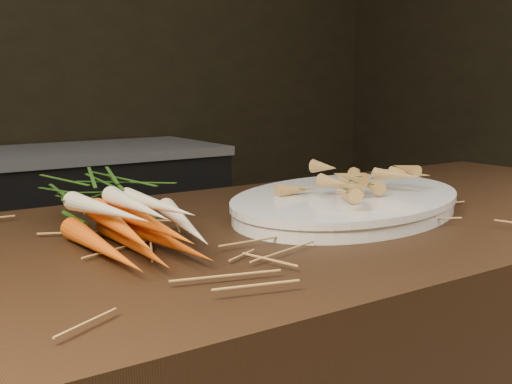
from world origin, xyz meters
The scene contains 6 objects.
back_counter centered at (0.30, 2.18, 0.42)m, with size 1.82×0.62×0.84m.
straw_bedding centered at (0.00, 0.30, 0.91)m, with size 1.40×0.60×0.02m, color #A2713B, non-canonical shape.
root_veg_bunch centered at (0.04, 0.38, 0.94)m, with size 0.17×0.48×0.09m.
serving_platter centered at (0.45, 0.31, 0.91)m, with size 0.51×0.34×0.03m, color white, non-canonical shape.
roasted_veg_heap centered at (0.45, 0.31, 0.96)m, with size 0.25×0.18×0.06m, color olive, non-canonical shape.
serving_fork centered at (0.62, 0.35, 0.93)m, with size 0.02×0.19×0.00m, color silver.
Camera 1 is at (-0.30, -0.51, 1.13)m, focal length 45.00 mm.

